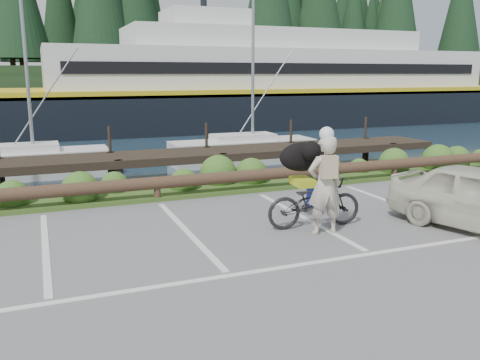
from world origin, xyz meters
The scene contains 7 objects.
ground centered at (0.00, 0.00, 0.00)m, with size 72.00×72.00×0.00m, color #5E5D60.
harbor_backdrop centered at (0.39, 78.47, 0.00)m, with size 170.00×160.00×30.00m.
vegetation_strip centered at (0.00, 5.30, 0.05)m, with size 34.00×1.60×0.10m, color #3D5B21.
log_rail centered at (0.00, 4.60, 0.00)m, with size 32.00×0.30×0.60m, color #443021, non-canonical shape.
bicycle centered at (2.47, 1.36, 0.51)m, with size 0.68×1.96×1.03m, color black.
cyclist centered at (2.42, 0.90, 0.96)m, with size 0.70×0.46×1.91m, color beige.
dog centered at (2.53, 1.98, 1.34)m, with size 1.07×0.52×0.62m, color black.
Camera 1 is at (-2.54, -7.25, 3.04)m, focal length 38.00 mm.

